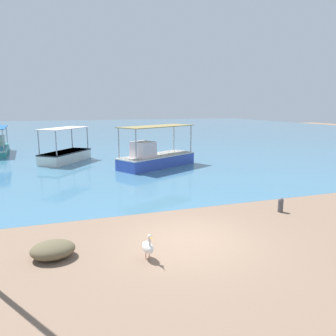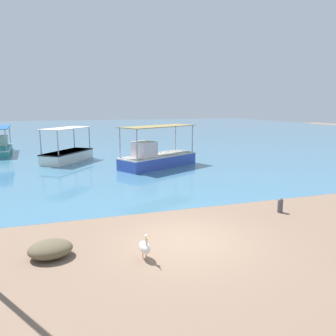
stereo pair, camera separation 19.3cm
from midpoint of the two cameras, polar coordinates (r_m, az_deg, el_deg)
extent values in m
plane|color=#806551|center=(10.92, 2.99, -12.34)|extent=(120.00, 120.00, 0.00)
cube|color=teal|center=(57.58, -15.22, 6.15)|extent=(110.00, 90.00, 0.00)
cube|color=#3954BD|center=(23.39, -2.14, 1.29)|extent=(6.22, 4.58, 0.84)
cube|color=silver|center=(23.33, -2.15, 2.21)|extent=(6.27, 4.63, 0.08)
cylinder|color=#99999E|center=(25.78, 0.82, 5.37)|extent=(0.08, 0.08, 2.00)
cylinder|color=#99999E|center=(24.69, 3.78, 5.10)|extent=(0.08, 0.08, 2.00)
cylinder|color=#99999E|center=(21.99, -8.83, 4.30)|extent=(0.08, 0.08, 2.00)
cylinder|color=#99999E|center=(20.70, -5.88, 3.97)|extent=(0.08, 0.08, 2.00)
cube|color=olive|center=(23.11, -2.18, 7.28)|extent=(6.09, 4.57, 0.05)
cube|color=silver|center=(22.32, -4.61, 3.26)|extent=(1.79, 1.81, 1.05)
cylinder|color=#99999E|center=(30.28, -26.96, 4.31)|extent=(0.08, 0.08, 1.77)
cylinder|color=#99999E|center=(36.23, -26.41, 5.23)|extent=(0.08, 0.08, 1.77)
cube|color=silver|center=(26.63, -17.60, 1.90)|extent=(4.14, 4.76, 0.80)
cube|color=black|center=(26.58, -17.64, 2.67)|extent=(4.20, 4.81, 0.08)
cylinder|color=#99999E|center=(24.38, -19.13, 4.08)|extent=(0.08, 0.08, 1.77)
cylinder|color=#99999E|center=(25.28, -21.83, 4.12)|extent=(0.08, 0.08, 1.77)
cylinder|color=#99999E|center=(27.79, -14.05, 5.11)|extent=(0.08, 0.08, 1.77)
cylinder|color=#99999E|center=(28.59, -16.58, 5.13)|extent=(0.08, 0.08, 1.77)
cube|color=silver|center=(26.40, -17.87, 6.61)|extent=(4.10, 4.65, 0.05)
cylinder|color=#E0997A|center=(9.66, -3.90, -14.84)|extent=(0.03, 0.03, 0.22)
cylinder|color=#E0997A|center=(9.63, -4.48, -14.93)|extent=(0.03, 0.03, 0.22)
ellipsoid|color=white|center=(9.52, -4.15, -13.62)|extent=(0.32, 0.58, 0.32)
ellipsoid|color=white|center=(9.73, -4.66, -12.94)|extent=(0.13, 0.17, 0.10)
cylinder|color=white|center=(9.29, -3.84, -12.72)|extent=(0.07, 0.07, 0.26)
sphere|color=white|center=(9.23, -3.85, -11.79)|extent=(0.11, 0.11, 0.11)
cone|color=#E5933F|center=(9.09, -3.49, -12.23)|extent=(0.08, 0.30, 0.06)
cylinder|color=#47474C|center=(14.20, 18.63, -6.38)|extent=(0.21, 0.21, 0.46)
sphere|color=#4C4C51|center=(14.13, 18.69, -5.38)|extent=(0.23, 0.23, 0.23)
ellipsoid|color=brown|center=(10.21, -19.95, -13.22)|extent=(1.25, 1.06, 0.48)
camera|label=1|loc=(0.10, -90.35, -0.07)|focal=35.00mm
camera|label=2|loc=(0.10, 89.65, 0.07)|focal=35.00mm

